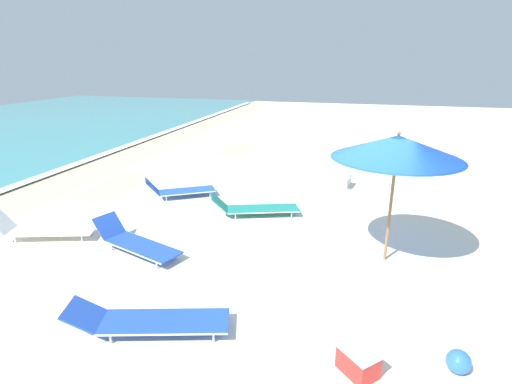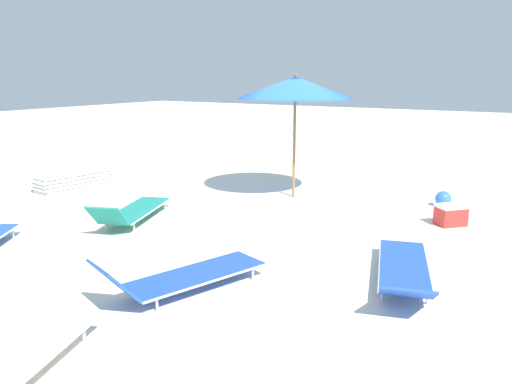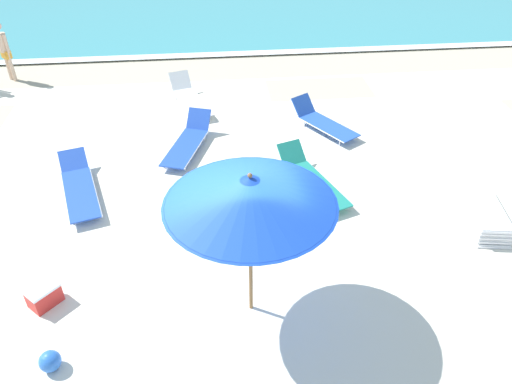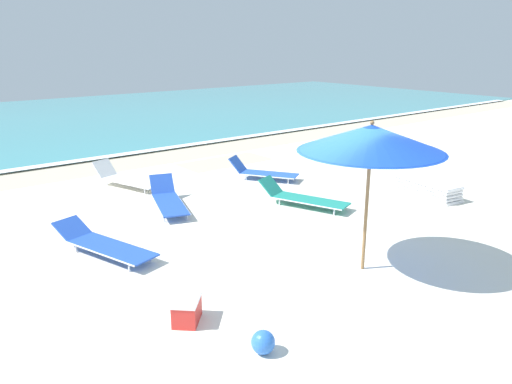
# 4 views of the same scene
# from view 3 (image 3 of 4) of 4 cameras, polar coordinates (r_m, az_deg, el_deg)

# --- Properties ---
(ground_plane) EXTENTS (60.00, 60.00, 0.16)m
(ground_plane) POSITION_cam_3_polar(r_m,az_deg,el_deg) (8.96, -3.85, -9.09)
(ground_plane) COLOR silver
(beach_umbrella) EXTENTS (2.43, 2.43, 2.61)m
(beach_umbrella) POSITION_cam_3_polar(r_m,az_deg,el_deg) (6.71, -0.68, 0.07)
(beach_umbrella) COLOR olive
(beach_umbrella) RESTS_ON ground_plane
(lounger_stack) EXTENTS (0.89, 1.96, 0.41)m
(lounger_stack) POSITION_cam_3_polar(r_m,az_deg,el_deg) (10.80, 24.28, -1.75)
(lounger_stack) COLOR white
(lounger_stack) RESTS_ON ground_plane
(sun_lounger_under_umbrella) EXTENTS (1.25, 2.30, 0.61)m
(sun_lounger_under_umbrella) POSITION_cam_3_polar(r_m,az_deg,el_deg) (14.23, -7.58, 10.58)
(sun_lounger_under_umbrella) COLOR white
(sun_lounger_under_umbrella) RESTS_ON ground_plane
(sun_lounger_beside_umbrella) EXTENTS (1.25, 2.44, 0.46)m
(sun_lounger_beside_umbrella) POSITION_cam_3_polar(r_m,az_deg,el_deg) (11.10, -19.58, 0.59)
(sun_lounger_beside_umbrella) COLOR blue
(sun_lounger_beside_umbrella) RESTS_ON ground_plane
(sun_lounger_near_water_left) EXTENTS (1.56, 1.99, 0.61)m
(sun_lounger_near_water_left) POSITION_cam_3_polar(r_m,az_deg,el_deg) (12.98, 7.67, 7.97)
(sun_lounger_near_water_left) COLOR blue
(sun_lounger_near_water_left) RESTS_ON ground_plane
(sun_lounger_near_water_right) EXTENTS (1.27, 2.23, 0.60)m
(sun_lounger_near_water_right) POSITION_cam_3_polar(r_m,az_deg,el_deg) (12.11, -7.80, 5.75)
(sun_lounger_near_water_right) COLOR blue
(sun_lounger_near_water_right) RESTS_ON ground_plane
(sun_lounger_mid_beach_solo) EXTENTS (1.33, 2.31, 0.57)m
(sun_lounger_mid_beach_solo) POSITION_cam_3_polar(r_m,az_deg,el_deg) (10.74, 6.35, 1.51)
(sun_lounger_mid_beach_solo) COLOR #1E8475
(sun_lounger_mid_beach_solo) RESTS_ON ground_plane
(beachgoer_shoreline_child) EXTENTS (0.36, 0.33, 1.76)m
(beachgoer_shoreline_child) POSITION_cam_3_polar(r_m,az_deg,el_deg) (17.15, -26.81, 14.45)
(beachgoer_shoreline_child) COLOR beige
(beachgoer_shoreline_child) RESTS_ON ground_plane
(beach_ball) EXTENTS (0.31, 0.31, 0.31)m
(beach_ball) POSITION_cam_3_polar(r_m,az_deg,el_deg) (8.02, -22.48, -17.44)
(beach_ball) COLOR blue
(beach_ball) RESTS_ON ground_plane
(cooler_box) EXTENTS (0.60, 0.61, 0.37)m
(cooler_box) POSITION_cam_3_polar(r_m,az_deg,el_deg) (8.89, -23.08, -10.80)
(cooler_box) COLOR red
(cooler_box) RESTS_ON ground_plane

